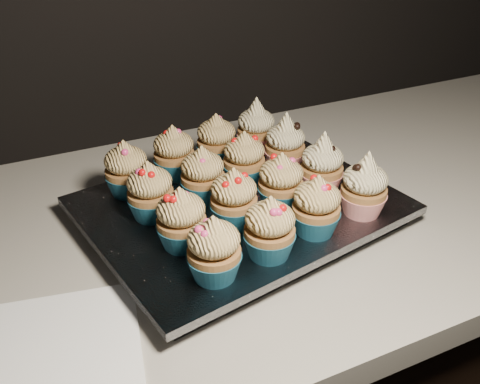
% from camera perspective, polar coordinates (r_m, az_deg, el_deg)
% --- Properties ---
extents(worktop, '(2.44, 0.64, 0.04)m').
position_cam_1_polar(worktop, '(0.81, -1.97, -3.48)').
color(worktop, beige).
rests_on(worktop, cabinet).
extents(napkin, '(0.20, 0.20, 0.00)m').
position_cam_1_polar(napkin, '(0.62, -18.86, -15.60)').
color(napkin, white).
rests_on(napkin, worktop).
extents(baking_tray, '(0.43, 0.36, 0.02)m').
position_cam_1_polar(baking_tray, '(0.77, -0.00, -2.48)').
color(baking_tray, black).
rests_on(baking_tray, worktop).
extents(foil_lining, '(0.47, 0.39, 0.01)m').
position_cam_1_polar(foil_lining, '(0.76, -0.00, -1.41)').
color(foil_lining, silver).
rests_on(foil_lining, baking_tray).
extents(cupcake_0, '(0.06, 0.06, 0.08)m').
position_cam_1_polar(cupcake_0, '(0.60, -2.79, -6.20)').
color(cupcake_0, '#1A5D7A').
rests_on(cupcake_0, foil_lining).
extents(cupcake_1, '(0.06, 0.06, 0.08)m').
position_cam_1_polar(cupcake_1, '(0.64, 3.18, -3.98)').
color(cupcake_1, '#1A5D7A').
rests_on(cupcake_1, foil_lining).
extents(cupcake_2, '(0.06, 0.06, 0.08)m').
position_cam_1_polar(cupcake_2, '(0.68, 8.14, -1.58)').
color(cupcake_2, '#1A5D7A').
rests_on(cupcake_2, foil_lining).
extents(cupcake_3, '(0.06, 0.06, 0.10)m').
position_cam_1_polar(cupcake_3, '(0.73, 13.13, 0.48)').
color(cupcake_3, red).
rests_on(cupcake_3, foil_lining).
extents(cupcake_4, '(0.06, 0.06, 0.08)m').
position_cam_1_polar(cupcake_4, '(0.66, -6.27, -2.95)').
color(cupcake_4, '#1A5D7A').
rests_on(cupcake_4, foil_lining).
extents(cupcake_5, '(0.06, 0.06, 0.08)m').
position_cam_1_polar(cupcake_5, '(0.69, -0.66, -0.75)').
color(cupcake_5, '#1A5D7A').
rests_on(cupcake_5, foil_lining).
extents(cupcake_6, '(0.06, 0.06, 0.08)m').
position_cam_1_polar(cupcake_6, '(0.73, 4.37, 0.99)').
color(cupcake_6, '#1A5D7A').
rests_on(cupcake_6, foil_lining).
extents(cupcake_7, '(0.06, 0.06, 0.10)m').
position_cam_1_polar(cupcake_7, '(0.77, 8.74, 2.77)').
color(cupcake_7, red).
rests_on(cupcake_7, foil_lining).
extents(cupcake_8, '(0.06, 0.06, 0.08)m').
position_cam_1_polar(cupcake_8, '(0.72, -9.55, 0.01)').
color(cupcake_8, '#1A5D7A').
rests_on(cupcake_8, foil_lining).
extents(cupcake_9, '(0.06, 0.06, 0.08)m').
position_cam_1_polar(cupcake_9, '(0.75, -4.00, 1.77)').
color(cupcake_9, '#1A5D7A').
rests_on(cupcake_9, foil_lining).
extents(cupcake_10, '(0.06, 0.06, 0.08)m').
position_cam_1_polar(cupcake_10, '(0.79, 0.45, 3.46)').
color(cupcake_10, '#1A5D7A').
rests_on(cupcake_10, foil_lining).
extents(cupcake_11, '(0.06, 0.06, 0.10)m').
position_cam_1_polar(cupcake_11, '(0.83, 4.85, 5.03)').
color(cupcake_11, red).
rests_on(cupcake_11, foil_lining).
extents(cupcake_12, '(0.06, 0.06, 0.08)m').
position_cam_1_polar(cupcake_12, '(0.78, -12.01, 2.35)').
color(cupcake_12, '#1A5D7A').
rests_on(cupcake_12, foil_lining).
extents(cupcake_13, '(0.06, 0.06, 0.08)m').
position_cam_1_polar(cupcake_13, '(0.81, -7.05, 4.12)').
color(cupcake_13, '#1A5D7A').
rests_on(cupcake_13, foil_lining).
extents(cupcake_14, '(0.06, 0.06, 0.08)m').
position_cam_1_polar(cupcake_14, '(0.84, -2.52, 5.48)').
color(cupcake_14, '#1A5D7A').
rests_on(cupcake_14, foil_lining).
extents(cupcake_15, '(0.06, 0.06, 0.10)m').
position_cam_1_polar(cupcake_15, '(0.88, 1.73, 6.80)').
color(cupcake_15, red).
rests_on(cupcake_15, foil_lining).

